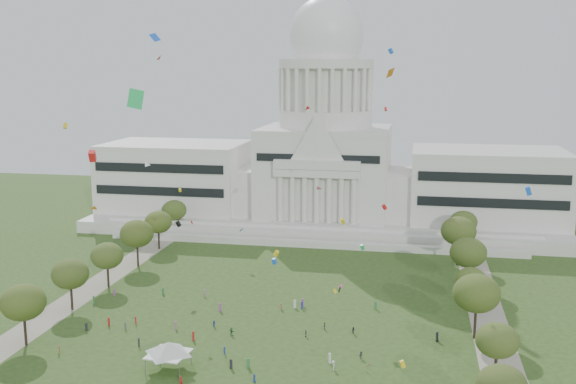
% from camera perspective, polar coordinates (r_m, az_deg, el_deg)
% --- Properties ---
extents(ground, '(400.00, 400.00, 0.00)m').
position_cam_1_polar(ground, '(133.16, -3.77, -13.72)').
color(ground, '#2C481C').
rests_on(ground, ground).
extents(capitol, '(160.00, 64.50, 91.30)m').
position_cam_1_polar(capitol, '(235.35, 3.16, 2.56)').
color(capitol, silver).
rests_on(capitol, ground).
extents(path_left, '(8.00, 160.00, 0.04)m').
position_cam_1_polar(path_left, '(176.02, -16.66, -8.04)').
color(path_left, gray).
rests_on(path_left, ground).
extents(path_right, '(8.00, 160.00, 0.04)m').
position_cam_1_polar(path_right, '(158.05, 16.54, -10.16)').
color(path_right, gray).
rests_on(path_right, ground).
extents(row_tree_l_1, '(8.86, 8.86, 12.59)m').
position_cam_1_polar(row_tree_l_1, '(144.39, -21.51, -8.69)').
color(row_tree_l_1, black).
rests_on(row_tree_l_1, ground).
extents(row_tree_r_1, '(7.58, 7.58, 10.78)m').
position_cam_1_polar(row_tree_r_1, '(125.69, 17.29, -11.92)').
color(row_tree_r_1, black).
rests_on(row_tree_r_1, ground).
extents(row_tree_l_2, '(8.42, 8.42, 11.97)m').
position_cam_1_polar(row_tree_l_2, '(161.52, -17.96, -6.62)').
color(row_tree_l_2, black).
rests_on(row_tree_l_2, ground).
extents(row_tree_r_2, '(9.55, 9.55, 13.58)m').
position_cam_1_polar(row_tree_r_2, '(142.70, 15.68, -8.26)').
color(row_tree_r_2, black).
rests_on(row_tree_r_2, ground).
extents(row_tree_l_3, '(8.12, 8.12, 11.55)m').
position_cam_1_polar(row_tree_l_3, '(175.28, -15.07, -5.24)').
color(row_tree_l_3, black).
rests_on(row_tree_l_3, ground).
extents(row_tree_r_3, '(7.01, 7.01, 9.98)m').
position_cam_1_polar(row_tree_r_3, '(159.68, 15.23, -7.20)').
color(row_tree_r_3, black).
rests_on(row_tree_r_3, ground).
extents(row_tree_l_4, '(9.29, 9.29, 13.21)m').
position_cam_1_polar(row_tree_l_4, '(191.21, -12.68, -3.46)').
color(row_tree_l_4, black).
rests_on(row_tree_l_4, ground).
extents(row_tree_r_4, '(9.19, 9.19, 13.06)m').
position_cam_1_polar(row_tree_r_4, '(173.99, 15.02, -4.98)').
color(row_tree_r_4, black).
rests_on(row_tree_r_4, ground).
extents(row_tree_l_5, '(8.33, 8.33, 11.85)m').
position_cam_1_polar(row_tree_l_5, '(208.52, -10.93, -2.52)').
color(row_tree_l_5, black).
rests_on(row_tree_l_5, ground).
extents(row_tree_r_5, '(9.82, 9.82, 13.96)m').
position_cam_1_polar(row_tree_r_5, '(193.23, 14.24, -3.22)').
color(row_tree_r_5, black).
rests_on(row_tree_r_5, ground).
extents(row_tree_l_6, '(8.19, 8.19, 11.64)m').
position_cam_1_polar(row_tree_l_6, '(225.64, -9.62, -1.53)').
color(row_tree_l_6, black).
rests_on(row_tree_l_6, ground).
extents(row_tree_r_6, '(8.42, 8.42, 11.97)m').
position_cam_1_polar(row_tree_r_6, '(211.16, 14.63, -2.48)').
color(row_tree_r_6, black).
rests_on(row_tree_r_6, ground).
extents(event_tent, '(10.66, 10.66, 5.38)m').
position_cam_1_polar(event_tent, '(128.03, -10.10, -12.86)').
color(event_tent, '#4C4C4C').
rests_on(event_tent, ground).
extents(person_0, '(1.00, 1.16, 2.02)m').
position_cam_1_polar(person_0, '(142.43, 12.52, -11.86)').
color(person_0, '#26262B').
rests_on(person_0, ground).
extents(person_2, '(0.85, 0.63, 1.57)m').
position_cam_1_polar(person_2, '(143.41, 5.56, -11.59)').
color(person_2, '#26262B').
rests_on(person_2, ground).
extents(person_3, '(0.83, 1.27, 1.82)m').
position_cam_1_polar(person_3, '(127.42, 3.86, -14.44)').
color(person_3, silver).
rests_on(person_3, ground).
extents(person_4, '(0.57, 0.93, 1.51)m').
position_cam_1_polar(person_4, '(141.50, 1.52, -11.87)').
color(person_4, '#4C4C51').
rests_on(person_4, ground).
extents(person_5, '(1.67, 1.42, 1.72)m').
position_cam_1_polar(person_5, '(142.64, -4.80, -11.67)').
color(person_5, '#33723F').
rests_on(person_5, ground).
extents(person_6, '(0.61, 0.81, 1.49)m').
position_cam_1_polar(person_6, '(123.02, -2.87, -15.46)').
color(person_6, navy).
rests_on(person_6, ground).
extents(person_7, '(0.81, 0.81, 1.82)m').
position_cam_1_polar(person_7, '(122.89, -9.07, -15.53)').
color(person_7, '#B21E1E').
rests_on(person_7, ground).
extents(person_8, '(0.82, 0.73, 1.44)m').
position_cam_1_polar(person_8, '(147.32, -6.28, -11.02)').
color(person_8, navy).
rests_on(person_8, ground).
extents(person_9, '(1.03, 1.08, 1.53)m').
position_cam_1_polar(person_9, '(132.27, 6.21, -13.58)').
color(person_9, '#26262B').
rests_on(person_9, ground).
extents(person_10, '(0.68, 0.99, 1.54)m').
position_cam_1_polar(person_10, '(145.37, 3.12, -11.25)').
color(person_10, '#4C4C51').
rests_on(person_10, ground).
extents(distant_crowd, '(65.78, 37.70, 1.95)m').
position_cam_1_polar(distant_crowd, '(149.09, -6.78, -10.69)').
color(distant_crowd, '#26262B').
rests_on(distant_crowd, ground).
extents(kite_swarm, '(94.92, 103.54, 58.67)m').
position_cam_1_polar(kite_swarm, '(128.84, -3.63, 0.14)').
color(kite_swarm, red).
rests_on(kite_swarm, ground).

